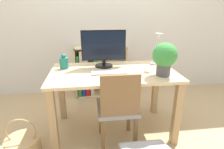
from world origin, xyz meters
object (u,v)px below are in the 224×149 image
(chair, at_px, (118,107))
(desk_lamp, at_px, (157,46))
(basket, at_px, (23,144))
(bookshelf, at_px, (92,71))
(vase, at_px, (64,62))
(monitor, at_px, (104,47))
(keyboard, at_px, (109,72))
(potted_plant, at_px, (165,57))

(chair, bearing_deg, desk_lamp, 42.95)
(desk_lamp, xyz_separation_m, chair, (-0.51, -0.42, -0.51))
(basket, bearing_deg, bookshelf, 60.11)
(vase, bearing_deg, bookshelf, 69.16)
(monitor, bearing_deg, keyboard, -82.68)
(bookshelf, xyz_separation_m, basket, (-0.72, -1.25, -0.31))
(vase, height_order, basket, vase)
(keyboard, bearing_deg, vase, 155.01)
(desk_lamp, distance_m, bookshelf, 1.25)
(monitor, distance_m, basket, 1.30)
(monitor, bearing_deg, potted_plant, -33.85)
(keyboard, bearing_deg, potted_plant, -13.96)
(basket, bearing_deg, potted_plant, 3.23)
(desk_lamp, xyz_separation_m, potted_plant, (-0.04, -0.33, -0.04))
(keyboard, xyz_separation_m, vase, (-0.48, 0.22, 0.06))
(basket, bearing_deg, monitor, 28.11)
(monitor, bearing_deg, basket, -151.89)
(desk_lamp, relative_size, bookshelf, 0.47)
(desk_lamp, distance_m, potted_plant, 0.34)
(vase, height_order, bookshelf, vase)
(keyboard, distance_m, basket, 1.12)
(bookshelf, bearing_deg, potted_plant, -59.40)
(bookshelf, height_order, basket, bookshelf)
(keyboard, relative_size, chair, 0.44)
(potted_plant, bearing_deg, basket, -176.77)
(chair, height_order, basket, chair)
(monitor, xyz_separation_m, vase, (-0.45, -0.02, -0.15))
(basket, bearing_deg, desk_lamp, 15.77)
(potted_plant, bearing_deg, chair, -169.18)
(desk_lamp, height_order, bookshelf, desk_lamp)
(monitor, height_order, potted_plant, monitor)
(monitor, relative_size, vase, 2.99)
(monitor, height_order, vase, monitor)
(bookshelf, bearing_deg, chair, -79.76)
(keyboard, relative_size, potted_plant, 1.11)
(desk_lamp, relative_size, basket, 0.99)
(vase, xyz_separation_m, bookshelf, (0.31, 0.82, -0.39))
(basket, bearing_deg, vase, 46.72)
(keyboard, relative_size, vase, 2.20)
(monitor, bearing_deg, chair, -78.49)
(vase, bearing_deg, monitor, 2.87)
(potted_plant, height_order, bookshelf, potted_plant)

